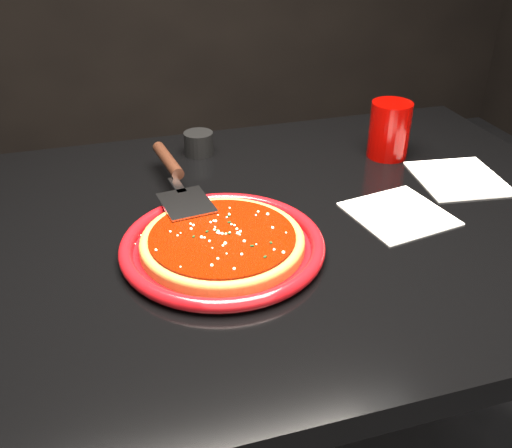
# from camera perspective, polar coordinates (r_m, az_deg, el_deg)

# --- Properties ---
(table) EXTENTS (1.20, 0.80, 0.75)m
(table) POSITION_cam_1_polar(r_m,az_deg,el_deg) (1.15, -0.28, -16.11)
(table) COLOR black
(table) RESTS_ON floor
(plate) EXTENTS (0.36, 0.36, 0.02)m
(plate) POSITION_cam_1_polar(r_m,az_deg,el_deg) (0.84, -3.36, -2.14)
(plate) COLOR maroon
(plate) RESTS_ON table
(pizza_crust) EXTENTS (0.28, 0.28, 0.01)m
(pizza_crust) POSITION_cam_1_polar(r_m,az_deg,el_deg) (0.83, -3.37, -1.94)
(pizza_crust) COLOR brown
(pizza_crust) RESTS_ON plate
(pizza_crust_rim) EXTENTS (0.28, 0.28, 0.02)m
(pizza_crust_rim) POSITION_cam_1_polar(r_m,az_deg,el_deg) (0.83, -3.38, -1.60)
(pizza_crust_rim) COLOR brown
(pizza_crust_rim) RESTS_ON plate
(pizza_sauce) EXTENTS (0.25, 0.25, 0.01)m
(pizza_sauce) POSITION_cam_1_polar(r_m,az_deg,el_deg) (0.83, -3.39, -1.34)
(pizza_sauce) COLOR #721000
(pizza_sauce) RESTS_ON plate
(parmesan_dusting) EXTENTS (0.21, 0.21, 0.01)m
(parmesan_dusting) POSITION_cam_1_polar(r_m,az_deg,el_deg) (0.82, -3.40, -0.99)
(parmesan_dusting) COLOR beige
(parmesan_dusting) RESTS_ON plate
(basil_flecks) EXTENTS (0.19, 0.19, 0.00)m
(basil_flecks) POSITION_cam_1_polar(r_m,az_deg,el_deg) (0.83, -3.40, -1.04)
(basil_flecks) COLOR black
(basil_flecks) RESTS_ON plate
(pizza_server) EXTENTS (0.13, 0.32, 0.02)m
(pizza_server) POSITION_cam_1_polar(r_m,az_deg,el_deg) (0.97, -7.88, 4.64)
(pizza_server) COLOR silver
(pizza_server) RESTS_ON plate
(cup) EXTENTS (0.09, 0.09, 0.11)m
(cup) POSITION_cam_1_polar(r_m,az_deg,el_deg) (1.15, 13.20, 9.15)
(cup) COLOR #7E0301
(cup) RESTS_ON table
(napkin_a) EXTENTS (0.17, 0.17, 0.00)m
(napkin_a) POSITION_cam_1_polar(r_m,az_deg,el_deg) (0.96, 14.08, 1.00)
(napkin_a) COLOR white
(napkin_a) RESTS_ON table
(napkin_b) EXTENTS (0.17, 0.18, 0.00)m
(napkin_b) POSITION_cam_1_polar(r_m,az_deg,el_deg) (1.11, 19.61, 4.33)
(napkin_b) COLOR white
(napkin_b) RESTS_ON table
(ramekin) EXTENTS (0.08, 0.08, 0.04)m
(ramekin) POSITION_cam_1_polar(r_m,az_deg,el_deg) (1.15, -5.75, 8.04)
(ramekin) COLOR black
(ramekin) RESTS_ON table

